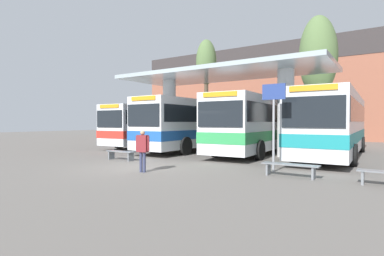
% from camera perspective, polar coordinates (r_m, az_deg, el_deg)
% --- Properties ---
extents(ground_plane, '(100.00, 100.00, 0.00)m').
position_cam_1_polar(ground_plane, '(12.99, -9.78, -7.39)').
color(ground_plane, '#605B56').
extents(townhouse_backdrop, '(40.00, 0.58, 10.83)m').
position_cam_1_polar(townhouse_backdrop, '(34.87, 18.65, 8.29)').
color(townhouse_backdrop, brown).
rests_on(townhouse_backdrop, ground_plane).
extents(station_canopy, '(13.08, 5.44, 5.05)m').
position_cam_1_polar(station_canopy, '(18.93, 5.48, 7.90)').
color(station_canopy, silver).
rests_on(station_canopy, ground_plane).
extents(transit_bus_left_bay, '(2.93, 10.98, 3.08)m').
position_cam_1_polar(transit_bus_left_bay, '(23.95, -5.95, 0.71)').
color(transit_bus_left_bay, silver).
rests_on(transit_bus_left_bay, ground_plane).
extents(transit_bus_center_bay, '(2.73, 11.62, 3.33)m').
position_cam_1_polar(transit_bus_center_bay, '(20.86, 1.57, 1.00)').
color(transit_bus_center_bay, silver).
rests_on(transit_bus_center_bay, ground_plane).
extents(transit_bus_right_bay, '(3.06, 10.94, 3.35)m').
position_cam_1_polar(transit_bus_right_bay, '(18.94, 12.35, 0.96)').
color(transit_bus_right_bay, silver).
rests_on(transit_bus_right_bay, ground_plane).
extents(transit_bus_far_right_bay, '(2.98, 12.22, 3.39)m').
position_cam_1_polar(transit_bus_far_right_bay, '(18.51, 25.29, 0.92)').
color(transit_bus_far_right_bay, silver).
rests_on(transit_bus_far_right_bay, ground_plane).
extents(waiting_bench_near_pillar, '(1.94, 0.44, 0.46)m').
position_cam_1_polar(waiting_bench_near_pillar, '(11.08, 18.17, -7.09)').
color(waiting_bench_near_pillar, slate).
rests_on(waiting_bench_near_pillar, ground_plane).
extents(waiting_bench_far_platform, '(1.73, 0.44, 0.46)m').
position_cam_1_polar(waiting_bench_far_platform, '(15.52, -13.40, -4.72)').
color(waiting_bench_far_platform, slate).
rests_on(waiting_bench_far_platform, ground_plane).
extents(info_sign_platform, '(0.90, 0.09, 3.39)m').
position_cam_1_polar(info_sign_platform, '(11.93, 15.30, 3.35)').
color(info_sign_platform, gray).
rests_on(info_sign_platform, ground_plane).
extents(pedestrian_waiting, '(0.59, 0.31, 1.60)m').
position_cam_1_polar(pedestrian_waiting, '(11.61, -9.39, -3.54)').
color(pedestrian_waiting, '#333856').
rests_on(pedestrian_waiting, ground_plane).
extents(poplar_tree_behind_left, '(2.65, 2.65, 9.63)m').
position_cam_1_polar(poplar_tree_behind_left, '(24.09, 22.90, 12.33)').
color(poplar_tree_behind_left, '#473A2B').
rests_on(poplar_tree_behind_left, ground_plane).
extents(poplar_tree_behind_right, '(1.82, 1.82, 9.25)m').
position_cam_1_polar(poplar_tree_behind_right, '(27.23, 2.73, 11.94)').
color(poplar_tree_behind_right, '#473A2B').
rests_on(poplar_tree_behind_right, ground_plane).
extents(parked_car_street, '(4.56, 2.05, 2.10)m').
position_cam_1_polar(parked_car_street, '(32.50, 7.12, -0.44)').
color(parked_car_street, silver).
rests_on(parked_car_street, ground_plane).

